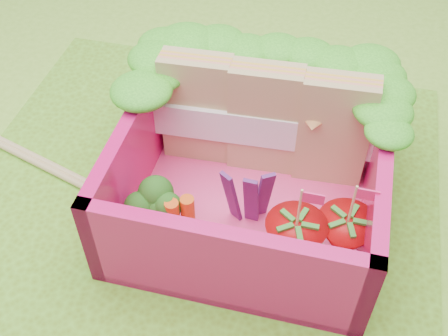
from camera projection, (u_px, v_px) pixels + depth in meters
ground at (196, 204)px, 3.10m from camera, size 14.00×14.00×0.00m
placemat at (196, 202)px, 3.09m from camera, size 2.60×2.60×0.03m
bento_floor at (251, 201)px, 3.04m from camera, size 1.30×1.30×0.05m
bento_box at (252, 170)px, 2.86m from camera, size 1.30×1.30×0.55m
lettuce_ruffle at (273, 64)px, 2.92m from camera, size 1.43×0.77×0.11m
sandwich_stack at (265, 120)px, 2.98m from camera, size 1.19×0.23×0.65m
broccoli at (156, 202)px, 2.76m from camera, size 0.32×0.32×0.27m
carrot_sticks at (181, 220)px, 2.74m from camera, size 0.13×0.11×0.28m
purple_wedges at (249, 197)px, 2.78m from camera, size 0.22×0.10×0.38m
strawberry_left at (294, 243)px, 2.64m from camera, size 0.29×0.29×0.53m
strawberry_right at (344, 239)px, 2.66m from camera, size 0.28×0.28×0.52m
snap_peas at (320, 245)px, 2.78m from camera, size 0.61×0.45×0.05m
chopsticks at (37, 160)px, 3.26m from camera, size 2.05×0.66×0.04m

